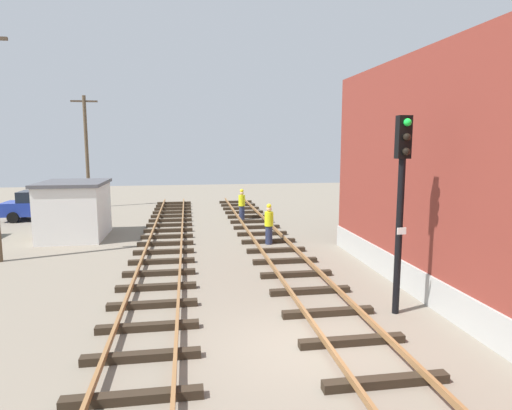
# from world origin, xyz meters

# --- Properties ---
(ground_plane) EXTENTS (80.00, 80.00, 0.00)m
(ground_plane) POSITION_xyz_m (0.00, 0.00, 0.00)
(ground_plane) COLOR slate
(track_near_building) EXTENTS (2.50, 50.22, 0.32)m
(track_near_building) POSITION_xyz_m (1.06, 0.00, 0.13)
(track_near_building) COLOR #2D2319
(track_near_building) RESTS_ON ground
(track_centre) EXTENTS (2.50, 50.22, 0.32)m
(track_centre) POSITION_xyz_m (-3.63, 0.00, 0.13)
(track_centre) COLOR #2D2319
(track_centre) RESTS_ON ground
(signal_mast) EXTENTS (0.36, 0.40, 5.28)m
(signal_mast) POSITION_xyz_m (2.92, 1.60, 3.32)
(signal_mast) COLOR black
(signal_mast) RESTS_ON ground
(control_hut) EXTENTS (3.00, 3.80, 2.76)m
(control_hut) POSITION_xyz_m (-8.05, 13.04, 1.39)
(control_hut) COLOR silver
(control_hut) RESTS_ON ground
(parked_car_blue) EXTENTS (4.20, 2.04, 1.76)m
(parked_car_blue) POSITION_xyz_m (-11.32, 18.67, 0.90)
(parked_car_blue) COLOR #23389E
(parked_car_blue) RESTS_ON ground
(utility_pole_far) EXTENTS (1.80, 0.24, 7.90)m
(utility_pole_far) POSITION_xyz_m (-9.61, 23.57, 4.14)
(utility_pole_far) COLOR brown
(utility_pole_far) RESTS_ON ground
(track_worker_foreground) EXTENTS (0.40, 0.40, 1.87)m
(track_worker_foreground) POSITION_xyz_m (1.04, 10.20, 0.93)
(track_worker_foreground) COLOR #262D4C
(track_worker_foreground) RESTS_ON ground
(track_worker_distant) EXTENTS (0.40, 0.40, 1.87)m
(track_worker_distant) POSITION_xyz_m (0.62, 16.76, 0.93)
(track_worker_distant) COLOR #262D4C
(track_worker_distant) RESTS_ON ground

